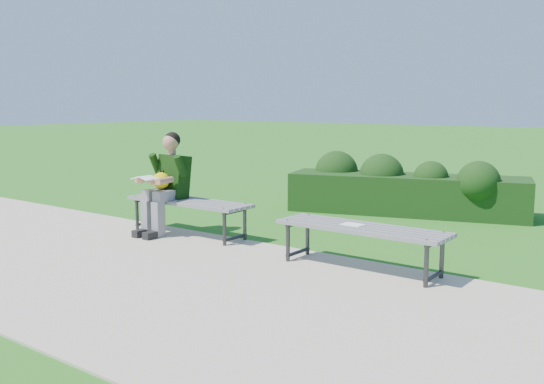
% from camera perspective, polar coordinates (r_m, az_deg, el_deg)
% --- Properties ---
extents(ground, '(80.00, 80.00, 0.00)m').
position_cam_1_polar(ground, '(7.38, -0.38, -4.99)').
color(ground, '#236515').
rests_on(ground, ground).
extents(walkway, '(30.00, 3.50, 0.02)m').
position_cam_1_polar(walkway, '(6.12, -10.44, -7.85)').
color(walkway, '#B3A896').
rests_on(walkway, ground).
extents(hedge, '(3.71, 1.92, 0.93)m').
position_cam_1_polar(hedge, '(9.65, 12.08, 0.39)').
color(hedge, '#113B12').
rests_on(hedge, ground).
extents(bench_left, '(1.80, 0.50, 0.46)m').
position_cam_1_polar(bench_left, '(7.86, -7.87, -1.15)').
color(bench_left, slate).
rests_on(bench_left, walkway).
extents(bench_right, '(1.80, 0.50, 0.46)m').
position_cam_1_polar(bench_right, '(6.22, 8.41, -3.68)').
color(bench_right, slate).
rests_on(bench_right, walkway).
extents(seated_boy, '(0.56, 0.76, 1.31)m').
position_cam_1_polar(seated_boy, '(7.97, -9.91, 1.10)').
color(seated_boy, gray).
rests_on(seated_boy, walkway).
extents(paper_sheet, '(0.23, 0.17, 0.01)m').
position_cam_1_polar(paper_sheet, '(6.26, 7.62, -3.05)').
color(paper_sheet, white).
rests_on(paper_sheet, bench_right).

